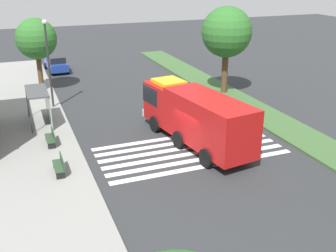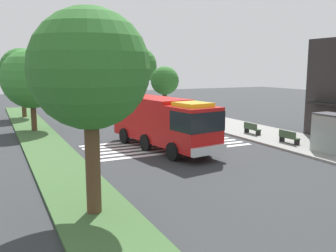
{
  "view_description": "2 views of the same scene",
  "coord_description": "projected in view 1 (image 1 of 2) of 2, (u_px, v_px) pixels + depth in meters",
  "views": [
    {
      "loc": [
        -20.54,
        9.52,
        10.55
      ],
      "look_at": [
        0.46,
        1.35,
        1.71
      ],
      "focal_mm": 43.61,
      "sensor_mm": 36.0,
      "label": 1
    },
    {
      "loc": [
        22.98,
        -10.94,
        5.44
      ],
      "look_at": [
        -0.36,
        0.43,
        1.28
      ],
      "focal_mm": 39.0,
      "sensor_mm": 36.0,
      "label": 2
    }
  ],
  "objects": [
    {
      "name": "sidewalk_tree_east",
      "position": [
        36.0,
        39.0,
        35.16
      ],
      "size": [
        3.53,
        3.53,
        6.36
      ],
      "color": "#513823",
      "rests_on": "sidewalk"
    },
    {
      "name": "ground_plane",
      "position": [
        191.0,
        152.0,
        24.89
      ],
      "size": [
        120.0,
        120.0,
        0.0
      ],
      "primitive_type": "plane",
      "color": "#2D3033"
    },
    {
      "name": "median_tree_center",
      "position": [
        227.0,
        32.0,
        34.39
      ],
      "size": [
        4.28,
        4.28,
        7.4
      ],
      "color": "#513823",
      "rests_on": "median_strip"
    },
    {
      "name": "fire_truck",
      "position": [
        193.0,
        113.0,
        25.58
      ],
      "size": [
        9.93,
        3.9,
        3.42
      ],
      "rotation": [
        0.0,
        0.0,
        0.15
      ],
      "color": "#B71414",
      "rests_on": "ground_plane"
    },
    {
      "name": "bus_stop_shelter",
      "position": [
        42.0,
        100.0,
        28.45
      ],
      "size": [
        3.5,
        1.4,
        2.46
      ],
      "color": "#4C4C51",
      "rests_on": "sidewalk"
    },
    {
      "name": "street_lamp",
      "position": [
        48.0,
        57.0,
        31.05
      ],
      "size": [
        0.36,
        0.36,
        6.76
      ],
      "color": "#2D2D30",
      "rests_on": "sidewalk"
    },
    {
      "name": "crosswalk",
      "position": [
        190.0,
        150.0,
        25.05
      ],
      "size": [
        4.95,
        11.27,
        0.01
      ],
      "color": "silver",
      "rests_on": "ground_plane"
    },
    {
      "name": "median_strip",
      "position": [
        296.0,
        133.0,
        27.48
      ],
      "size": [
        60.0,
        3.0,
        0.14
      ],
      "primitive_type": "cube",
      "color": "#3D6033",
      "rests_on": "ground_plane"
    },
    {
      "name": "bench_west_of_shelter",
      "position": [
        60.0,
        165.0,
        21.92
      ],
      "size": [
        1.6,
        0.5,
        0.9
      ],
      "color": "#2D472D",
      "rests_on": "sidewalk"
    },
    {
      "name": "parked_car_mid",
      "position": [
        56.0,
        63.0,
        43.71
      ],
      "size": [
        4.84,
        2.23,
        1.7
      ],
      "rotation": [
        0.0,
        0.0,
        0.05
      ],
      "color": "navy",
      "rests_on": "ground_plane"
    },
    {
      "name": "bench_near_shelter",
      "position": [
        51.0,
        137.0,
        25.46
      ],
      "size": [
        1.6,
        0.5,
        0.9
      ],
      "color": "#2D472D",
      "rests_on": "sidewalk"
    },
    {
      "name": "sidewalk",
      "position": [
        38.0,
        176.0,
        21.82
      ],
      "size": [
        60.0,
        5.47,
        0.14
      ],
      "primitive_type": "cube",
      "color": "gray",
      "rests_on": "ground_plane"
    }
  ]
}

